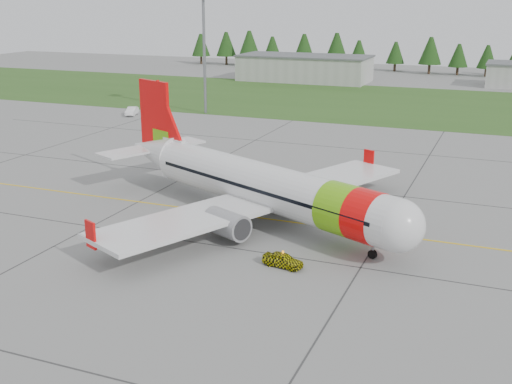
% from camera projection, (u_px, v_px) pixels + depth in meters
% --- Properties ---
extents(ground, '(320.00, 320.00, 0.00)m').
position_uv_depth(ground, '(242.00, 250.00, 53.24)').
color(ground, gray).
rests_on(ground, ground).
extents(aircraft, '(36.00, 34.16, 11.54)m').
position_uv_depth(aircraft, '(261.00, 186.00, 59.46)').
color(aircraft, silver).
rests_on(aircraft, ground).
extents(follow_me_car, '(1.32, 1.49, 3.28)m').
position_uv_depth(follow_me_car, '(283.00, 247.00, 49.41)').
color(follow_me_car, '#CECB0B').
rests_on(follow_me_car, ground).
extents(service_van, '(1.92, 1.86, 4.41)m').
position_uv_depth(service_van, '(131.00, 103.00, 113.63)').
color(service_van, white).
rests_on(service_van, ground).
extents(grass_strip, '(320.00, 50.00, 0.03)m').
position_uv_depth(grass_strip, '(406.00, 104.00, 126.01)').
color(grass_strip, '#30561E').
rests_on(grass_strip, ground).
extents(taxi_guideline, '(120.00, 0.25, 0.02)m').
position_uv_depth(taxi_guideline, '(276.00, 220.00, 60.33)').
color(taxi_guideline, gold).
rests_on(taxi_guideline, ground).
extents(hangar_west, '(32.00, 14.00, 6.00)m').
position_uv_depth(hangar_west, '(305.00, 69.00, 160.73)').
color(hangar_west, '#A8A8A3').
rests_on(hangar_west, ground).
extents(floodlight_mast, '(0.50, 0.50, 20.00)m').
position_uv_depth(floodlight_mast, '(204.00, 57.00, 113.26)').
color(floodlight_mast, slate).
rests_on(floodlight_mast, ground).
extents(treeline, '(160.00, 8.00, 10.00)m').
position_uv_depth(treeline, '(441.00, 56.00, 174.26)').
color(treeline, '#1C3F14').
rests_on(treeline, ground).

